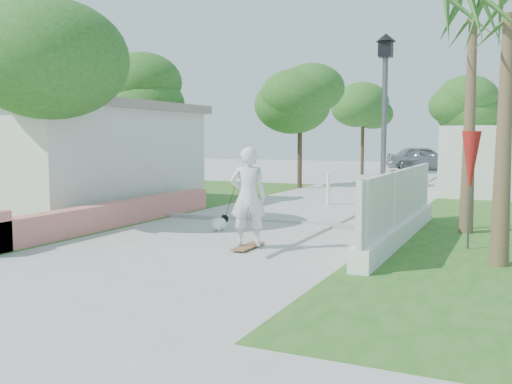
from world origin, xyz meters
The scene contains 20 objects.
ground centered at (0.00, 0.00, 0.00)m, with size 90.00×90.00×0.00m, color #B7B7B2.
path_strip centered at (0.00, 20.00, 0.03)m, with size 3.20×36.00×0.06m, color #B7B7B2.
curb centered at (0.00, 6.00, 0.05)m, with size 6.50×0.25×0.10m, color #999993.
grass_left centered at (-7.00, 8.00, 0.01)m, with size 8.00×20.00×0.01m, color #235F1E.
pink_wall centered at (-3.30, 3.55, 0.31)m, with size 0.45×8.20×0.80m.
house_left centered at (-8.00, 6.00, 1.64)m, with size 8.40×7.40×3.23m.
lattice_fence centered at (3.40, 5.00, 0.54)m, with size 0.35×7.00×1.50m.
street_lamp centered at (2.90, 5.50, 2.43)m, with size 0.44×0.44×4.44m.
bollard centered at (0.20, 10.00, 0.58)m, with size 0.14×0.14×1.09m.
patio_umbrella centered at (4.80, 4.50, 1.69)m, with size 0.36×0.36×2.30m.
tree_left_near centered at (-4.48, 2.98, 3.82)m, with size 3.60×3.60×5.28m.
tree_left_mid centered at (-5.48, 8.48, 3.50)m, with size 3.20×3.20×4.85m.
tree_path_left centered at (-2.98, 15.98, 3.82)m, with size 3.40×3.40×5.23m.
tree_path_right centered at (3.22, 19.98, 3.49)m, with size 3.00×3.00×4.79m.
tree_path_far centered at (-2.78, 25.98, 3.82)m, with size 3.20×3.20×5.17m.
palm_far centered at (4.60, 6.50, 4.48)m, with size 1.80×1.80×5.30m.
palm_near centered at (5.40, 3.20, 3.95)m, with size 1.80×1.80×4.70m.
skateboarder centered at (0.30, 3.25, 0.86)m, with size 1.91×2.33×2.00m.
dog centered at (-0.50, 4.14, 0.23)m, with size 0.33×0.62×0.43m.
parked_car centered at (-0.10, 31.63, 0.82)m, with size 1.94×4.82×1.64m, color #B1B4B9.
Camera 1 is at (5.66, -7.19, 2.17)m, focal length 40.00 mm.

